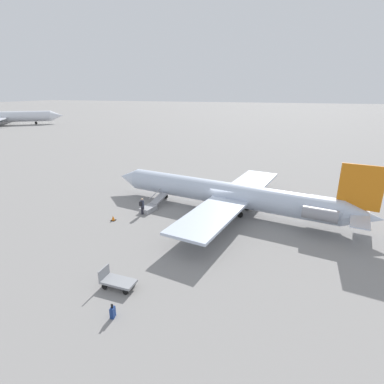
# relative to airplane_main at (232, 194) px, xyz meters

# --- Properties ---
(ground_plane) EXTENTS (600.00, 600.00, 0.00)m
(ground_plane) POSITION_rel_airplane_main_xyz_m (0.86, -0.15, -1.87)
(ground_plane) COLOR gray
(airplane_main) EXTENTS (28.14, 21.56, 6.27)m
(airplane_main) POSITION_rel_airplane_main_xyz_m (0.00, 0.00, 0.00)
(airplane_main) COLOR silver
(airplane_main) RESTS_ON ground
(airplane_far_right) EXTENTS (35.73, 28.35, 9.94)m
(airplane_far_right) POSITION_rel_airplane_main_xyz_m (95.33, -53.91, 1.09)
(airplane_far_right) COLOR silver
(airplane_far_right) RESTS_ON ground
(boarding_stairs) EXTENTS (1.66, 4.13, 1.60)m
(boarding_stairs) POSITION_rel_airplane_main_xyz_m (8.12, 2.40, -1.51)
(boarding_stairs) COLOR #99999E
(boarding_stairs) RESTS_ON ground
(passenger) EXTENTS (0.38, 0.56, 1.74)m
(passenger) POSITION_rel_airplane_main_xyz_m (8.38, 3.69, -0.87)
(passenger) COLOR #23232D
(passenger) RESTS_ON ground
(luggage_cart) EXTENTS (2.23, 1.15, 1.22)m
(luggage_cart) POSITION_rel_airplane_main_xyz_m (4.32, 14.92, -1.41)
(luggage_cart) COLOR gray
(luggage_cart) RESTS_ON ground
(suitcase) EXTENTS (0.28, 0.39, 0.88)m
(suitcase) POSITION_rel_airplane_main_xyz_m (3.06, 17.34, -1.54)
(suitcase) COLOR navy
(suitcase) RESTS_ON ground
(traffic_cone_near_stairs) EXTENTS (0.45, 0.45, 0.50)m
(traffic_cone_near_stairs) POSITION_rel_airplane_main_xyz_m (10.36, 6.00, -1.65)
(traffic_cone_near_stairs) COLOR black
(traffic_cone_near_stairs) RESTS_ON ground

